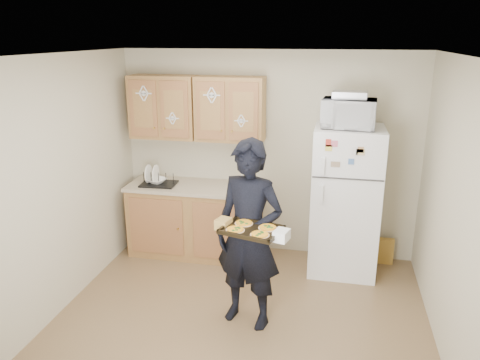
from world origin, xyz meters
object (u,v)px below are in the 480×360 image
(dish_rack, at_px, (159,178))
(person, at_px, (249,235))
(refrigerator, at_px, (345,201))
(baking_tray, at_px, (252,230))
(microwave, at_px, (349,114))

(dish_rack, bearing_deg, person, -42.53)
(person, bearing_deg, refrigerator, 70.37)
(refrigerator, distance_m, baking_tray, 1.76)
(refrigerator, height_order, baking_tray, refrigerator)
(baking_tray, xyz_separation_m, dish_rack, (-1.44, 1.54, -0.09))
(person, xyz_separation_m, microwave, (0.84, 1.22, 0.96))
(refrigerator, height_order, dish_rack, refrigerator)
(microwave, bearing_deg, refrigerator, 63.79)
(baking_tray, distance_m, microwave, 1.86)
(dish_rack, bearing_deg, refrigerator, 0.38)
(person, distance_m, dish_rack, 1.85)
(person, distance_m, baking_tray, 0.35)
(baking_tray, bearing_deg, microwave, 77.99)
(person, xyz_separation_m, baking_tray, (0.08, -0.29, 0.18))
(person, relative_size, baking_tray, 3.71)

